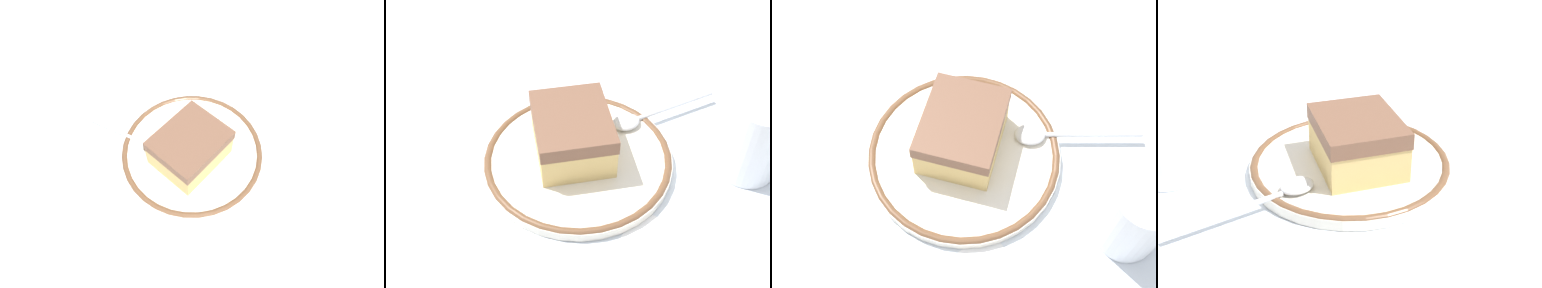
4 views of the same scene
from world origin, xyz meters
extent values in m
plane|color=#B7B2A8|center=(0.00, 0.00, 0.00)|extent=(2.40, 2.40, 0.00)
cube|color=silver|center=(0.00, 0.00, 0.00)|extent=(0.54, 0.43, 0.00)
cylinder|color=silver|center=(0.03, 0.02, 0.01)|extent=(0.22, 0.22, 0.01)
torus|color=brown|center=(0.03, 0.02, 0.01)|extent=(0.22, 0.22, 0.01)
cube|color=#DBB76B|center=(0.04, 0.02, 0.03)|extent=(0.13, 0.12, 0.04)
cube|color=brown|center=(0.04, 0.02, 0.06)|extent=(0.13, 0.13, 0.02)
ellipsoid|color=silver|center=(0.02, -0.05, 0.02)|extent=(0.04, 0.04, 0.01)
cylinder|color=silver|center=(0.00, -0.12, 0.02)|extent=(0.04, 0.11, 0.01)
cylinder|color=white|center=(-0.11, -0.10, 0.05)|extent=(0.06, 0.06, 0.10)
cylinder|color=silver|center=(-0.11, -0.10, 0.02)|extent=(0.06, 0.06, 0.04)
camera|label=1|loc=(0.30, 0.05, 0.48)|focal=33.27mm
camera|label=2|loc=(-0.24, 0.30, 0.43)|focal=46.50mm
camera|label=3|loc=(-0.24, 0.12, 0.54)|focal=50.40mm
camera|label=4|loc=(0.31, -0.35, 0.29)|focal=47.27mm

